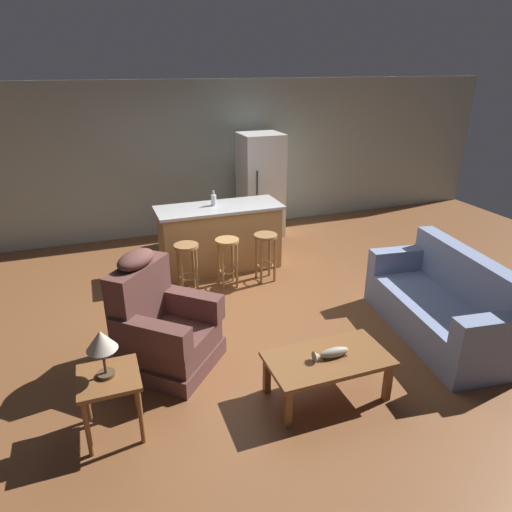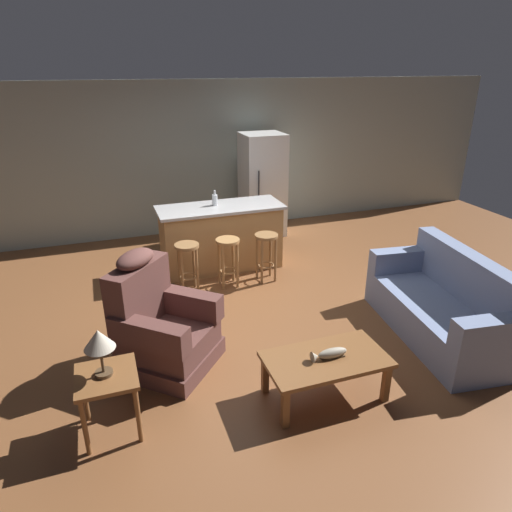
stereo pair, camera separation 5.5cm
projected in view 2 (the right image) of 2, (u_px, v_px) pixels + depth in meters
ground_plane at (251, 308)px, 5.71m from camera, size 12.00×12.00×0.00m
back_wall at (193, 159)px, 7.92m from camera, size 12.00×0.05×2.60m
coffee_table at (326, 363)px, 4.08m from camera, size 1.10×0.60×0.42m
fish_figurine at (329, 354)px, 4.03m from camera, size 0.34×0.10×0.10m
couch at (444, 307)px, 5.05m from camera, size 1.07×1.99×0.94m
recliner_near_lamp at (161, 327)px, 4.52m from camera, size 1.19×1.19×1.20m
end_table at (107, 385)px, 3.64m from camera, size 0.48×0.48×0.56m
table_lamp at (99, 342)px, 3.49m from camera, size 0.24×0.24×0.41m
kitchen_island at (221, 237)px, 6.70m from camera, size 1.80×0.70×0.95m
bar_stool_left at (187, 259)px, 5.96m from camera, size 0.32×0.32×0.68m
bar_stool_middle at (228, 254)px, 6.13m from camera, size 0.32×0.32×0.68m
bar_stool_right at (266, 249)px, 6.30m from camera, size 0.32×0.32×0.68m
refrigerator at (262, 185)px, 7.91m from camera, size 0.70×0.69×1.76m
bottle_tall_green at (215, 200)px, 6.53m from camera, size 0.08×0.08×0.22m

